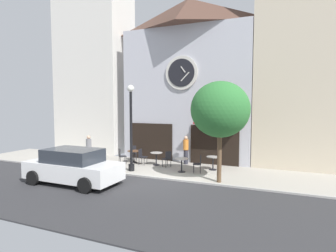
# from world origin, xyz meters

# --- Properties ---
(ground_plane) EXTENTS (27.30, 10.33, 0.13)m
(ground_plane) POSITION_xyz_m (0.00, -0.92, -0.02)
(ground_plane) COLOR #9E998E
(clock_building) EXTENTS (8.17, 3.60, 10.15)m
(clock_building) POSITION_xyz_m (-0.75, 5.38, 5.23)
(clock_building) COLOR #B2B2BC
(clock_building) RESTS_ON ground_plane
(neighbor_building_left) EXTENTS (5.33, 3.03, 12.41)m
(neighbor_building_left) POSITION_xyz_m (-8.35, 5.74, 6.21)
(neighbor_building_left) COLOR silver
(neighbor_building_left) RESTS_ON ground_plane
(neighbor_building_right) EXTENTS (6.82, 4.04, 14.08)m
(neighbor_building_right) POSITION_xyz_m (6.78, 6.25, 7.04)
(neighbor_building_right) COLOR beige
(neighbor_building_right) RESTS_ON ground_plane
(street_lamp) EXTENTS (0.36, 0.36, 4.52)m
(street_lamp) POSITION_xyz_m (-2.35, 0.92, 2.29)
(street_lamp) COLOR black
(street_lamp) RESTS_ON ground_plane
(street_tree) EXTENTS (2.64, 2.38, 4.55)m
(street_tree) POSITION_xyz_m (2.42, 0.58, 3.28)
(street_tree) COLOR brown
(street_tree) RESTS_ON ground_plane
(cafe_table_near_door) EXTENTS (0.78, 0.78, 0.73)m
(cafe_table_near_door) POSITION_xyz_m (-3.29, 2.80, 0.54)
(cafe_table_near_door) COLOR black
(cafe_table_near_door) RESTS_ON ground_plane
(cafe_table_center_right) EXTENTS (0.70, 0.70, 0.74)m
(cafe_table_center_right) POSITION_xyz_m (-1.75, 2.71, 0.52)
(cafe_table_center_right) COLOR black
(cafe_table_center_right) RESTS_ON ground_plane
(cafe_table_leftmost) EXTENTS (0.73, 0.73, 0.72)m
(cafe_table_leftmost) POSITION_xyz_m (0.19, 1.71, 0.52)
(cafe_table_leftmost) COLOR black
(cafe_table_leftmost) RESTS_ON ground_plane
(cafe_table_center) EXTENTS (0.71, 0.71, 0.72)m
(cafe_table_center) POSITION_xyz_m (1.58, 2.81, 0.51)
(cafe_table_center) COLOR black
(cafe_table_center) RESTS_ON ground_plane
(cafe_chair_by_entrance) EXTENTS (0.40, 0.40, 0.90)m
(cafe_chair_by_entrance) POSITION_xyz_m (-2.61, 2.53, 0.53)
(cafe_chair_by_entrance) COLOR black
(cafe_chair_by_entrance) RESTS_ON ground_plane
(cafe_chair_facing_street) EXTENTS (0.56, 0.56, 0.90)m
(cafe_chair_facing_street) POSITION_xyz_m (-3.74, 3.49, 0.53)
(cafe_chair_facing_street) COLOR black
(cafe_chair_facing_street) RESTS_ON ground_plane
(cafe_chair_left_end) EXTENTS (0.49, 0.49, 0.90)m
(cafe_chair_left_end) POSITION_xyz_m (1.05, 1.92, 0.53)
(cafe_chair_left_end) COLOR black
(cafe_chair_left_end) RESTS_ON ground_plane
(cafe_chair_outer) EXTENTS (0.55, 0.55, 0.90)m
(cafe_chair_outer) POSITION_xyz_m (-0.94, 2.47, 0.53)
(cafe_chair_outer) COLOR black
(cafe_chair_outer) RESTS_ON ground_plane
(cafe_chair_corner) EXTENTS (0.57, 0.57, 0.90)m
(cafe_chair_corner) POSITION_xyz_m (-3.79, 2.17, 0.53)
(cafe_chair_corner) COLOR black
(cafe_chair_corner) RESTS_ON ground_plane
(pedestrian_grey) EXTENTS (0.37, 0.37, 1.67)m
(pedestrian_grey) POSITION_xyz_m (-5.70, 1.62, 0.86)
(pedestrian_grey) COLOR #2D2D38
(pedestrian_grey) RESTS_ON ground_plane
(pedestrian_orange) EXTENTS (0.36, 0.36, 1.67)m
(pedestrian_orange) POSITION_xyz_m (-0.27, 3.64, 0.86)
(pedestrian_orange) COLOR #2D2D38
(pedestrian_orange) RESTS_ON ground_plane
(parked_car_white) EXTENTS (4.31, 2.05, 1.55)m
(parked_car_white) POSITION_xyz_m (-3.50, -2.18, 0.76)
(parked_car_white) COLOR white
(parked_car_white) RESTS_ON ground_plane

